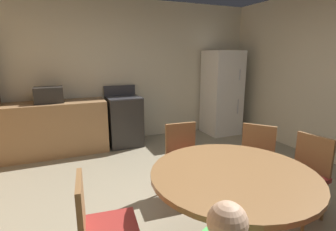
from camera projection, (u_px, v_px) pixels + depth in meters
The scene contains 11 objects.
ground_plane at pixel (194, 216), 2.74m from camera, with size 14.00×14.00×0.00m, color gray.
wall_back at pixel (124, 72), 5.04m from camera, with size 5.70×0.12×2.70m, color beige.
kitchen_counter at pixel (43, 130), 4.32m from camera, with size 2.07×0.60×0.90m, color #9E754C.
oven_range at pixel (124, 121), 4.84m from camera, with size 0.60×0.60×1.10m.
refrigerator at pixel (222, 93), 5.51m from camera, with size 0.68×0.68×1.76m.
microwave at pixel (49, 95), 4.24m from camera, with size 0.44×0.32×0.26m, color #2D2B28.
dining_table at pixel (232, 189), 2.09m from camera, with size 1.32×1.32×0.76m.
chair_east at pixel (305, 172), 2.65m from camera, with size 0.46×0.46×0.87m.
chair_north at pixel (184, 155), 3.08m from camera, with size 0.43×0.43×0.87m.
chair_northeast at pixel (256, 158), 3.01m from camera, with size 0.56×0.56×0.87m.
chair_west at pixel (100, 225), 1.81m from camera, with size 0.44×0.44×0.87m.
Camera 1 is at (-1.20, -2.12, 1.67)m, focal length 27.55 mm.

